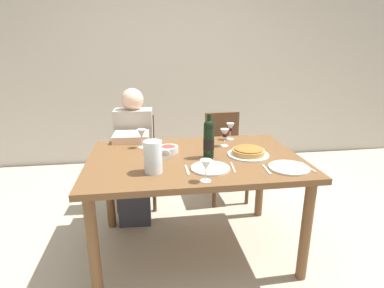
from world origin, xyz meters
TOP-DOWN VIEW (x-y plane):
  - ground_plane at (0.00, 0.00)m, footprint 8.00×8.00m
  - back_wall at (0.00, 2.13)m, footprint 8.00×0.10m
  - dining_table at (0.00, 0.00)m, footprint 1.50×1.00m
  - wine_bottle at (0.09, -0.02)m, footprint 0.08×0.08m
  - water_pitcher at (-0.30, -0.24)m, footprint 0.17×0.11m
  - baked_tart at (0.39, -0.02)m, footprint 0.30×0.30m
  - salad_bowl at (-0.18, 0.13)m, footprint 0.14×0.14m
  - wine_glass_left_diner at (0.36, 0.40)m, footprint 0.07×0.07m
  - wine_glass_right_diner at (-0.37, 0.27)m, footprint 0.07×0.07m
  - wine_glass_centre at (0.00, -0.42)m, footprint 0.07×0.07m
  - wine_glass_spare at (0.27, 0.22)m, footprint 0.07×0.07m
  - dinner_plate_left_setting at (0.06, -0.24)m, footprint 0.25×0.25m
  - dinner_plate_right_setting at (0.57, -0.30)m, footprint 0.26×0.26m
  - fork_left_setting at (-0.09, -0.24)m, footprint 0.01×0.16m
  - knife_left_setting at (0.21, -0.24)m, footprint 0.03×0.18m
  - knife_right_setting at (0.70, -0.30)m, footprint 0.02×0.18m
  - spoon_right_setting at (0.42, -0.30)m, footprint 0.02×0.16m
  - chair_left at (-0.45, 0.89)m, footprint 0.42×0.42m
  - diner_left at (-0.46, 0.65)m, footprint 0.35×0.51m
  - chair_right at (0.45, 0.89)m, footprint 0.42×0.42m

SIDE VIEW (x-z plane):
  - ground_plane at x=0.00m, z-range 0.00..0.00m
  - chair_left at x=-0.45m, z-range 0.06..0.93m
  - chair_right at x=0.45m, z-range 0.06..0.93m
  - diner_left at x=-0.46m, z-range 0.04..1.20m
  - dining_table at x=0.00m, z-range 0.29..1.05m
  - fork_left_setting at x=-0.09m, z-range 0.76..0.76m
  - knife_left_setting at x=0.21m, z-range 0.76..0.76m
  - knife_right_setting at x=0.70m, z-range 0.76..0.76m
  - spoon_right_setting at x=0.42m, z-range 0.76..0.76m
  - dinner_plate_left_setting at x=0.06m, z-range 0.76..0.77m
  - dinner_plate_right_setting at x=0.57m, z-range 0.76..0.77m
  - salad_bowl at x=-0.18m, z-range 0.76..0.81m
  - baked_tart at x=0.39m, z-range 0.76..0.82m
  - water_pitcher at x=-0.30m, z-range 0.75..0.95m
  - wine_glass_centre at x=0.00m, z-range 0.79..0.92m
  - wine_glass_left_diner at x=0.36m, z-range 0.79..0.93m
  - wine_glass_spare at x=0.27m, z-range 0.79..0.93m
  - wine_glass_right_diner at x=-0.37m, z-range 0.79..0.94m
  - wine_bottle at x=0.09m, z-range 0.74..1.05m
  - back_wall at x=0.00m, z-range 0.00..2.80m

